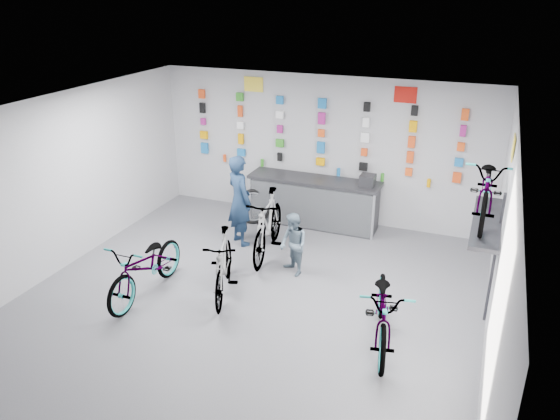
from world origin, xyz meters
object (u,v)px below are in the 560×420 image
at_px(bike_left, 146,266).
at_px(bike_center, 223,265).
at_px(clerk, 240,200).
at_px(counter, 314,203).
at_px(customer, 293,245).
at_px(bike_right, 384,310).
at_px(bike_service, 268,225).

distance_m(bike_left, bike_center, 1.21).
height_order(bike_center, clerk, clerk).
height_order(counter, customer, customer).
bearing_deg(bike_right, customer, 130.85).
bearing_deg(bike_center, bike_left, -176.44).
bearing_deg(customer, bike_center, -87.86).
distance_m(bike_left, bike_right, 3.75).
xyz_separation_m(counter, bike_left, (-1.58, -3.61, 0.02)).
bearing_deg(clerk, bike_service, -165.88).
xyz_separation_m(bike_left, bike_center, (1.12, 0.48, 0.01)).
relative_size(bike_left, bike_service, 0.98).
relative_size(counter, bike_service, 1.37).
bearing_deg(customer, clerk, -169.35).
xyz_separation_m(bike_center, bike_service, (0.12, 1.53, 0.07)).
bearing_deg(customer, bike_left, -101.83).
bearing_deg(clerk, bike_right, -178.76).
height_order(counter, bike_service, bike_service).
distance_m(counter, bike_service, 1.63).
xyz_separation_m(bike_left, bike_service, (1.24, 2.01, 0.08)).
bearing_deg(counter, bike_left, -113.68).
relative_size(bike_service, customer, 1.79).
relative_size(counter, bike_left, 1.40).
bearing_deg(bike_left, counter, 66.37).
distance_m(bike_center, clerk, 1.92).
height_order(bike_left, bike_service, bike_service).
bearing_deg(bike_center, counter, 61.89).
xyz_separation_m(counter, customer, (0.33, -2.10, 0.06)).
bearing_deg(bike_service, counter, 69.41).
relative_size(bike_center, customer, 1.57).
height_order(bike_right, bike_service, bike_service).
xyz_separation_m(counter, bike_service, (-0.34, -1.59, 0.11)).
bearing_deg(counter, bike_service, -102.18).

